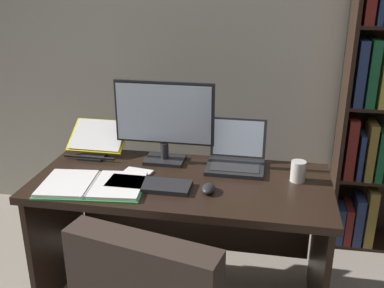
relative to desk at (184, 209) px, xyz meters
name	(u,v)px	position (x,y,z in m)	size (l,w,h in m)	color
wall_back	(234,40)	(0.15, 0.97, 0.79)	(4.81, 0.12, 2.66)	beige
desk	(184,209)	(0.00, 0.00, 0.00)	(1.53, 0.69, 0.76)	black
monitor	(164,121)	(-0.14, 0.15, 0.45)	(0.56, 0.16, 0.46)	#232326
laptop	(236,157)	(0.26, 0.15, 0.26)	(0.31, 0.30, 0.24)	#232326
keyboard	(149,185)	(-0.14, -0.19, 0.22)	(0.42, 0.15, 0.02)	#232326
computer_mouse	(208,189)	(0.16, -0.19, 0.23)	(0.06, 0.10, 0.04)	#232326
reading_stand_with_book	(98,139)	(-0.57, 0.21, 0.30)	(0.34, 0.27, 0.17)	#232326
open_binder	(93,185)	(-0.42, -0.24, 0.22)	(0.55, 0.37, 0.02)	green
notepad	(133,177)	(-0.25, -0.10, 0.22)	(0.15, 0.21, 0.01)	white
pen	(136,176)	(-0.23, -0.10, 0.23)	(0.01, 0.01, 0.14)	maroon
coffee_mug	(298,171)	(0.59, 0.02, 0.27)	(0.08, 0.08, 0.11)	silver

